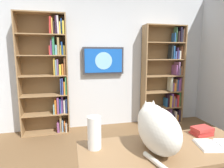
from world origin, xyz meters
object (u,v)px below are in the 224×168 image
bookshelf_right (50,74)px  paper_towel_roll (94,133)px  cat (156,127)px  wall_mounted_tv (103,61)px  open_binder (217,145)px  bookshelf_left (167,78)px  desk_book_stack (202,131)px  desk (168,163)px

bookshelf_right → paper_towel_roll: size_ratio=8.36×
cat → paper_towel_roll: size_ratio=2.39×
wall_mounted_tv → open_binder: (-0.50, 2.49, -0.62)m
bookshelf_left → wall_mounted_tv: bearing=-3.5°
cat → desk_book_stack: size_ratio=3.18×
bookshelf_right → cat: bookshelf_right is taller
bookshelf_left → open_binder: size_ratio=5.64×
wall_mounted_tv → desk: (-0.08, 2.45, -0.75)m
bookshelf_right → desk_book_stack: 2.70m
bookshelf_right → desk_book_stack: (-1.55, 2.19, -0.35)m
cat → paper_towel_roll: 0.49m
bookshelf_right → desk: size_ratio=1.54×
paper_towel_roll → bookshelf_right: bearing=-76.6°
bookshelf_right → desk_book_stack: bookshelf_right is taller
paper_towel_roll → desk_book_stack: (-1.03, -0.03, -0.10)m
cat → paper_towel_roll: (0.48, -0.12, -0.06)m
bookshelf_right → desk_book_stack: bearing=125.4°
cat → desk: bearing=166.1°
desk_book_stack → bookshelf_right: bearing=-54.6°
cat → desk_book_stack: 0.59m
desk → open_binder: open_binder is taller
bookshelf_right → cat: size_ratio=3.50×
wall_mounted_tv → open_binder: wall_mounted_tv is taller
paper_towel_roll → wall_mounted_tv: bearing=-102.3°
bookshelf_right → open_binder: size_ratio=6.00×
bookshelf_right → cat: (-1.00, 2.34, -0.20)m
wall_mounted_tv → desk: size_ratio=0.57×
desk → paper_towel_roll: paper_towel_roll is taller
wall_mounted_tv → open_binder: size_ratio=2.23×
open_binder → desk_book_stack: (-0.03, -0.22, 0.03)m
wall_mounted_tv → cat: size_ratio=1.30×
paper_towel_roll → desk_book_stack: paper_towel_roll is taller
wall_mounted_tv → desk_book_stack: (-0.53, 2.27, -0.59)m
wall_mounted_tv → cat: bearing=89.4°
bookshelf_left → desk: bearing=61.2°
paper_towel_roll → open_binder: bearing=168.8°
open_binder → desk_book_stack: desk_book_stack is taller
wall_mounted_tv → bookshelf_right: bearing=4.6°
bookshelf_left → paper_towel_roll: bookshelf_left is taller
bookshelf_left → bookshelf_right: 2.41m
desk → paper_towel_roll: size_ratio=5.44×
paper_towel_roll → desk: bearing=165.5°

